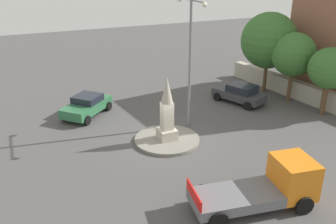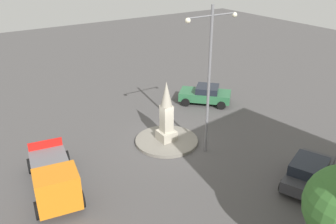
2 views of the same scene
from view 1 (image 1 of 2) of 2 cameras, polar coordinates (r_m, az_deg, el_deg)
ground_plane at (r=22.08m, az=-0.15°, el=-4.58°), size 80.00×80.00×0.00m
traffic_island at (r=22.04m, az=-0.15°, el=-4.36°), size 3.94×3.94×0.19m
monument at (r=21.28m, az=-0.16°, el=-0.08°), size 1.03×1.03×3.85m
streetlamp at (r=22.38m, az=3.51°, el=9.70°), size 3.37×0.28×8.55m
car_green_approaching at (r=26.06m, az=-12.61°, el=1.04°), size 4.04×4.10×1.44m
car_dark_grey_far_side at (r=28.24m, az=11.18°, el=2.92°), size 4.31×3.07×1.47m
truck_orange_passing at (r=16.84m, az=15.43°, el=-11.15°), size 2.93×5.69×2.13m
stone_boundary_wall at (r=29.83m, az=21.12°, el=2.72°), size 16.09×2.74×1.38m
tree_near_wall at (r=27.14m, az=23.99°, el=6.22°), size 2.86×2.86×4.77m
tree_mid_cluster at (r=30.41m, az=15.55°, el=10.75°), size 4.44×4.44×6.46m
tree_far_corner at (r=28.86m, az=19.15°, el=8.47°), size 3.29×3.29×5.29m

